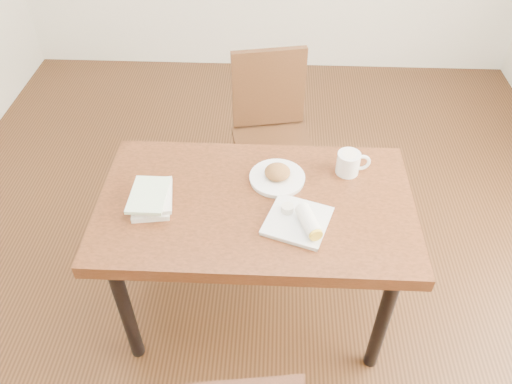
{
  "coord_description": "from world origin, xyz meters",
  "views": [
    {
      "loc": [
        0.07,
        -1.46,
        2.16
      ],
      "look_at": [
        0.0,
        0.0,
        0.8
      ],
      "focal_mm": 35.0,
      "sensor_mm": 36.0,
      "label": 1
    }
  ],
  "objects_px": {
    "table": "(256,215)",
    "book_stack": "(152,198)",
    "plate_scone": "(277,176)",
    "coffee_mug": "(349,163)",
    "plate_burrito": "(301,221)",
    "chair_far": "(272,127)"
  },
  "relations": [
    {
      "from": "plate_scone",
      "to": "plate_burrito",
      "type": "bearing_deg",
      "value": -69.96
    },
    {
      "from": "table",
      "to": "plate_scone",
      "type": "distance_m",
      "value": 0.19
    },
    {
      "from": "chair_far",
      "to": "coffee_mug",
      "type": "height_order",
      "value": "chair_far"
    },
    {
      "from": "plate_scone",
      "to": "plate_burrito",
      "type": "distance_m",
      "value": 0.28
    },
    {
      "from": "book_stack",
      "to": "table",
      "type": "bearing_deg",
      "value": 4.14
    },
    {
      "from": "plate_scone",
      "to": "coffee_mug",
      "type": "height_order",
      "value": "coffee_mug"
    },
    {
      "from": "plate_scone",
      "to": "book_stack",
      "type": "xyz_separation_m",
      "value": [
        -0.5,
        -0.16,
        0.0
      ]
    },
    {
      "from": "coffee_mug",
      "to": "book_stack",
      "type": "distance_m",
      "value": 0.84
    },
    {
      "from": "coffee_mug",
      "to": "book_stack",
      "type": "xyz_separation_m",
      "value": [
        -0.81,
        -0.23,
        -0.02
      ]
    },
    {
      "from": "table",
      "to": "plate_scone",
      "type": "height_order",
      "value": "plate_scone"
    },
    {
      "from": "table",
      "to": "book_stack",
      "type": "bearing_deg",
      "value": -175.86
    },
    {
      "from": "chair_far",
      "to": "plate_burrito",
      "type": "xyz_separation_m",
      "value": [
        0.13,
        -0.92,
        0.23
      ]
    },
    {
      "from": "table",
      "to": "book_stack",
      "type": "xyz_separation_m",
      "value": [
        -0.42,
        -0.03,
        0.11
      ]
    },
    {
      "from": "plate_burrito",
      "to": "coffee_mug",
      "type": "bearing_deg",
      "value": 57.04
    },
    {
      "from": "plate_scone",
      "to": "table",
      "type": "bearing_deg",
      "value": -122.41
    },
    {
      "from": "coffee_mug",
      "to": "plate_scone",
      "type": "bearing_deg",
      "value": -167.66
    },
    {
      "from": "table",
      "to": "plate_scone",
      "type": "bearing_deg",
      "value": 57.59
    },
    {
      "from": "book_stack",
      "to": "coffee_mug",
      "type": "bearing_deg",
      "value": 15.85
    },
    {
      "from": "coffee_mug",
      "to": "plate_burrito",
      "type": "height_order",
      "value": "coffee_mug"
    },
    {
      "from": "plate_scone",
      "to": "book_stack",
      "type": "distance_m",
      "value": 0.53
    },
    {
      "from": "plate_scone",
      "to": "coffee_mug",
      "type": "distance_m",
      "value": 0.31
    },
    {
      "from": "table",
      "to": "plate_scone",
      "type": "relative_size",
      "value": 5.44
    }
  ]
}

